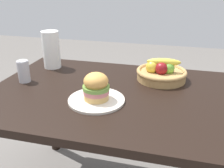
# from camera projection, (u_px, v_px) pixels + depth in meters

# --- Properties ---
(dining_table) EXTENTS (1.40, 0.90, 0.75)m
(dining_table) POSITION_uv_depth(u_px,v_px,m) (120.00, 109.00, 1.33)
(dining_table) COLOR black
(dining_table) RESTS_ON ground_plane
(plate) EXTENTS (0.27, 0.27, 0.01)m
(plate) POSITION_uv_depth(u_px,v_px,m) (96.00, 100.00, 1.20)
(plate) COLOR silver
(plate) RESTS_ON dining_table
(sandwich) EXTENTS (0.13, 0.13, 0.13)m
(sandwich) POSITION_uv_depth(u_px,v_px,m) (96.00, 86.00, 1.17)
(sandwich) COLOR #DBAD60
(sandwich) RESTS_ON plate
(soda_can) EXTENTS (0.07, 0.07, 0.13)m
(soda_can) POSITION_uv_depth(u_px,v_px,m) (24.00, 71.00, 1.40)
(soda_can) COLOR silver
(soda_can) RESTS_ON dining_table
(fruit_basket) EXTENTS (0.29, 0.29, 0.14)m
(fruit_basket) POSITION_uv_depth(u_px,v_px,m) (161.00, 72.00, 1.44)
(fruit_basket) COLOR tan
(fruit_basket) RESTS_ON dining_table
(paper_towel_roll) EXTENTS (0.11, 0.11, 0.24)m
(paper_towel_roll) POSITION_uv_depth(u_px,v_px,m) (51.00, 50.00, 1.61)
(paper_towel_roll) COLOR white
(paper_towel_roll) RESTS_ON dining_table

